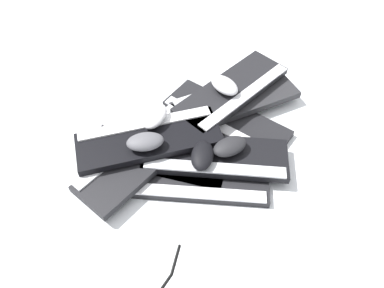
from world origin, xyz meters
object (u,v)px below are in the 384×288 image
at_px(keyboard_2, 195,180).
at_px(mouse_3, 155,116).
at_px(keyboard_6, 149,139).
at_px(keyboard_5, 141,155).
at_px(mouse_2, 202,155).
at_px(keyboard_1, 158,157).
at_px(keyboard_3, 235,99).
at_px(mouse_4, 145,142).
at_px(mouse_5, 230,146).
at_px(mouse_1, 224,85).
at_px(keyboard_7, 215,157).
at_px(mouse_0, 102,195).
at_px(keyboard_4, 233,90).
at_px(keyboard_0, 226,119).

distance_m(keyboard_2, mouse_3, 0.23).
xyz_separation_m(keyboard_2, keyboard_6, (0.01, 0.18, 0.06)).
bearing_deg(keyboard_5, mouse_2, -62.15).
distance_m(keyboard_1, keyboard_3, 0.35).
distance_m(keyboard_1, keyboard_2, 0.15).
height_order(mouse_4, mouse_5, mouse_4).
bearing_deg(mouse_4, mouse_1, 34.63).
height_order(keyboard_6, keyboard_7, keyboard_6).
xyz_separation_m(mouse_0, mouse_2, (0.25, -0.18, 0.06)).
relative_size(keyboard_4, mouse_3, 4.16).
xyz_separation_m(keyboard_6, keyboard_7, (0.08, -0.19, -0.03)).
xyz_separation_m(mouse_0, mouse_1, (0.52, -0.08, 0.09)).
relative_size(keyboard_3, mouse_3, 4.16).
distance_m(keyboard_7, mouse_2, 0.06).
relative_size(keyboard_4, keyboard_7, 1.01).
height_order(keyboard_2, mouse_4, mouse_4).
relative_size(keyboard_7, mouse_0, 4.13).
bearing_deg(keyboard_7, keyboard_6, 113.48).
distance_m(keyboard_6, keyboard_7, 0.21).
relative_size(mouse_0, mouse_2, 1.00).
bearing_deg(keyboard_4, keyboard_7, -158.18).
distance_m(keyboard_3, keyboard_7, 0.26).
distance_m(keyboard_6, mouse_3, 0.07).
xyz_separation_m(keyboard_2, mouse_1, (0.31, 0.11, 0.10)).
relative_size(keyboard_0, mouse_3, 4.00).
bearing_deg(mouse_4, mouse_0, -144.91).
bearing_deg(keyboard_6, keyboard_0, -24.09).
height_order(keyboard_1, mouse_2, mouse_2).
xyz_separation_m(keyboard_4, mouse_4, (-0.37, 0.07, 0.04)).
bearing_deg(keyboard_2, mouse_1, 18.88).
xyz_separation_m(mouse_1, mouse_2, (-0.27, -0.10, -0.03)).
distance_m(keyboard_1, keyboard_7, 0.18).
bearing_deg(mouse_3, keyboard_6, -172.13).
distance_m(keyboard_1, mouse_2, 0.16).
height_order(keyboard_2, keyboard_4, keyboard_4).
bearing_deg(keyboard_1, keyboard_7, -60.81).
relative_size(keyboard_3, keyboard_4, 1.00).
xyz_separation_m(keyboard_2, mouse_4, (-0.03, 0.16, 0.10)).
xyz_separation_m(keyboard_3, mouse_0, (-0.55, 0.11, -0.02)).
bearing_deg(keyboard_2, keyboard_6, 87.97).
xyz_separation_m(keyboard_3, mouse_3, (-0.28, 0.13, 0.07)).
height_order(keyboard_2, keyboard_5, keyboard_5).
bearing_deg(keyboard_3, keyboard_2, -167.78).
xyz_separation_m(keyboard_1, mouse_0, (-0.21, 0.04, 0.01)).
height_order(mouse_1, mouse_5, mouse_1).
relative_size(keyboard_3, keyboard_7, 1.01).
height_order(keyboard_6, mouse_4, mouse_4).
xyz_separation_m(mouse_0, mouse_3, (0.27, 0.02, 0.09)).
bearing_deg(mouse_1, mouse_2, 124.49).
xyz_separation_m(keyboard_2, mouse_5, (0.12, -0.04, 0.07)).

